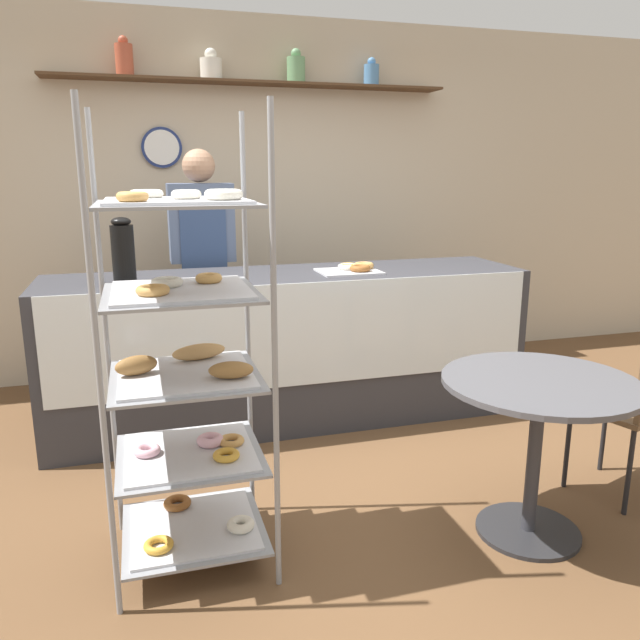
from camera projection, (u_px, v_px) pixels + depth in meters
ground_plane at (341, 493)px, 3.13m from camera, size 14.00×14.00×0.00m
back_wall at (253, 198)px, 4.88m from camera, size 10.00×0.30×2.70m
display_counter at (290, 346)px, 3.99m from camera, size 2.99×0.73×0.96m
pastry_rack at (186, 370)px, 2.45m from camera, size 0.62×0.59×1.82m
person_worker at (203, 265)px, 4.29m from camera, size 0.43×0.23×1.72m
cafe_table at (537, 418)px, 2.67m from camera, size 0.83×0.83×0.72m
cafe_chair at (640, 398)px, 2.97m from camera, size 0.48×0.48×0.86m
coffee_carafe at (123, 251)px, 3.47m from camera, size 0.13×0.13×0.37m
donut_tray_counter at (353, 268)px, 3.92m from camera, size 0.38×0.30×0.05m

